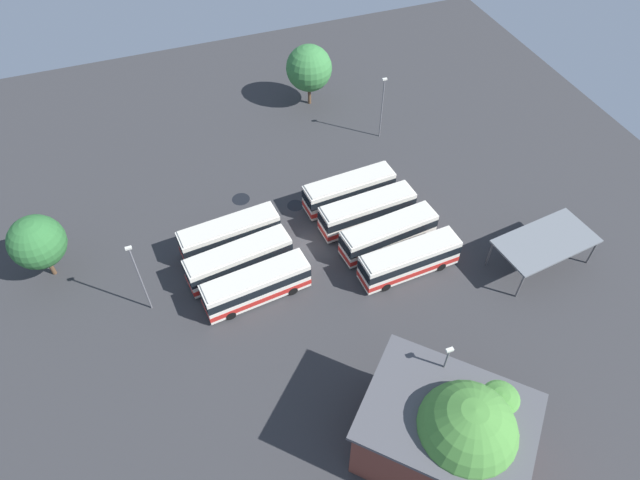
% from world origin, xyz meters
% --- Properties ---
extents(ground_plane, '(91.76, 91.76, 0.00)m').
position_xyz_m(ground_plane, '(0.00, 0.00, 0.00)').
color(ground_plane, '#333335').
extents(bus_row0_slot1, '(10.55, 3.40, 3.50)m').
position_xyz_m(bus_row0_slot1, '(-6.60, -4.71, 1.85)').
color(bus_row0_slot1, silver).
rests_on(bus_row0_slot1, ground_plane).
extents(bus_row0_slot2, '(10.73, 3.39, 3.50)m').
position_xyz_m(bus_row0_slot2, '(-7.19, -1.00, 1.85)').
color(bus_row0_slot2, silver).
rests_on(bus_row0_slot2, ground_plane).
extents(bus_row0_slot3, '(10.59, 3.73, 3.50)m').
position_xyz_m(bus_row0_slot3, '(-7.94, 2.83, 1.85)').
color(bus_row0_slot3, silver).
rests_on(bus_row0_slot3, ground_plane).
extents(bus_row0_slot4, '(10.46, 3.27, 3.50)m').
position_xyz_m(bus_row0_slot4, '(-8.43, 6.70, 1.85)').
color(bus_row0_slot4, silver).
rests_on(bus_row0_slot4, ground_plane).
extents(bus_row1_slot1, '(10.63, 3.67, 3.50)m').
position_xyz_m(bus_row1_slot1, '(7.53, -2.77, 1.85)').
color(bus_row1_slot1, silver).
rests_on(bus_row1_slot1, ground_plane).
extents(bus_row1_slot2, '(10.92, 4.03, 3.50)m').
position_xyz_m(bus_row1_slot2, '(7.51, 0.94, 1.85)').
color(bus_row1_slot2, silver).
rests_on(bus_row1_slot2, ground_plane).
extents(bus_row1_slot3, '(10.66, 3.78, 3.50)m').
position_xyz_m(bus_row1_slot3, '(6.75, 4.55, 1.85)').
color(bus_row1_slot3, silver).
rests_on(bus_row1_slot3, ground_plane).
extents(depot_building, '(15.01, 15.02, 6.75)m').
position_xyz_m(depot_building, '(-2.36, 24.10, 3.40)').
color(depot_building, brown).
rests_on(depot_building, ground_plane).
extents(maintenance_shelter, '(10.52, 6.35, 3.56)m').
position_xyz_m(maintenance_shelter, '(-21.39, 10.38, 3.37)').
color(maintenance_shelter, slate).
rests_on(maintenance_shelter, ground_plane).
extents(lamp_post_mid_lot, '(0.56, 0.28, 8.88)m').
position_xyz_m(lamp_post_mid_lot, '(16.72, 2.26, 4.86)').
color(lamp_post_mid_lot, slate).
rests_on(lamp_post_mid_lot, ground_plane).
extents(lamp_post_far_corner, '(0.56, 0.28, 8.39)m').
position_xyz_m(lamp_post_far_corner, '(-14.94, -14.66, 4.61)').
color(lamp_post_far_corner, slate).
rests_on(lamp_post_far_corner, ground_plane).
extents(lamp_post_near_entrance, '(0.56, 0.28, 9.28)m').
position_xyz_m(lamp_post_near_entrance, '(-3.82, 20.55, 5.06)').
color(lamp_post_near_entrance, slate).
rests_on(lamp_post_near_entrance, ground_plane).
extents(tree_northeast, '(7.26, 7.26, 9.62)m').
position_xyz_m(tree_northeast, '(-3.02, 25.31, 5.98)').
color(tree_northeast, brown).
rests_on(tree_northeast, ground_plane).
extents(tree_south_edge, '(5.34, 5.34, 7.42)m').
position_xyz_m(tree_south_edge, '(25.32, -5.45, 4.74)').
color(tree_south_edge, brown).
rests_on(tree_south_edge, ground_plane).
extents(tree_east_edge, '(6.04, 6.04, 8.37)m').
position_xyz_m(tree_east_edge, '(-8.96, -24.70, 5.34)').
color(tree_east_edge, brown).
rests_on(tree_east_edge, ground_plane).
extents(tree_northwest, '(4.70, 4.70, 7.22)m').
position_xyz_m(tree_northwest, '(-6.49, 24.14, 4.85)').
color(tree_northwest, brown).
rests_on(tree_northwest, ground_plane).
extents(puddle_between_rows, '(2.37, 2.37, 0.01)m').
position_xyz_m(puddle_between_rows, '(7.89, -6.00, 0.00)').
color(puddle_between_rows, black).
rests_on(puddle_between_rows, ground_plane).
extents(puddle_back_corner, '(1.85, 1.85, 0.01)m').
position_xyz_m(puddle_back_corner, '(-0.73, -6.29, 0.00)').
color(puddle_back_corner, black).
rests_on(puddle_back_corner, ground_plane).
extents(puddle_front_lane, '(2.05, 2.05, 0.01)m').
position_xyz_m(puddle_front_lane, '(4.80, -9.44, 0.00)').
color(puddle_front_lane, black).
rests_on(puddle_front_lane, ground_plane).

